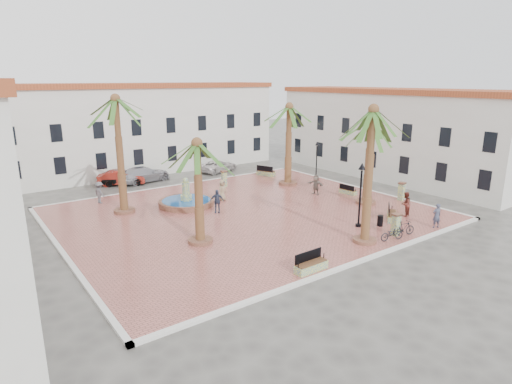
{
  "coord_description": "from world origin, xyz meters",
  "views": [
    {
      "loc": [
        -17.52,
        -25.45,
        10.0
      ],
      "look_at": [
        1.0,
        0.0,
        1.6
      ],
      "focal_mm": 30.0,
      "sensor_mm": 36.0,
      "label": 1
    }
  ],
  "objects_px": {
    "palm_ne": "(289,117)",
    "bench_s": "(311,266)",
    "bench_ne": "(266,173)",
    "car_red": "(121,178)",
    "car_silver": "(144,174)",
    "bench_e": "(348,191)",
    "bollard_n": "(224,178)",
    "palm_nw": "(116,111)",
    "bicycle_b": "(404,228)",
    "palm_sw": "(197,156)",
    "cyclist_b": "(405,204)",
    "pedestrian_fountain_a": "(222,190)",
    "pedestrian_east": "(316,185)",
    "palm_e": "(370,133)",
    "palm_s": "(373,124)",
    "cyclist_a": "(437,216)",
    "car_white": "(218,166)",
    "pedestrian_north": "(100,193)",
    "litter_bin": "(380,221)",
    "fountain": "(186,201)",
    "bench_se": "(392,216)",
    "pedestrian_fountain_b": "(217,201)",
    "lamppost_e": "(317,154)",
    "bicycle_a": "(392,234)",
    "car_black": "(122,177)",
    "lamppost_s": "(361,184)",
    "bollard_e": "(401,191)"
  },
  "relations": [
    {
      "from": "palm_ne",
      "to": "bench_s",
      "type": "height_order",
      "value": "palm_ne"
    },
    {
      "from": "palm_ne",
      "to": "bench_ne",
      "type": "distance_m",
      "value": 7.51
    },
    {
      "from": "car_red",
      "to": "car_silver",
      "type": "distance_m",
      "value": 2.25
    },
    {
      "from": "bench_e",
      "to": "bollard_n",
      "type": "distance_m",
      "value": 11.38
    },
    {
      "from": "palm_nw",
      "to": "bicycle_b",
      "type": "bearing_deg",
      "value": -50.36
    },
    {
      "from": "palm_sw",
      "to": "car_red",
      "type": "relative_size",
      "value": 1.48
    },
    {
      "from": "cyclist_b",
      "to": "bollard_n",
      "type": "bearing_deg",
      "value": -84.34
    },
    {
      "from": "palm_nw",
      "to": "pedestrian_fountain_a",
      "type": "distance_m",
      "value": 10.35
    },
    {
      "from": "palm_sw",
      "to": "pedestrian_east",
      "type": "bearing_deg",
      "value": 16.55
    },
    {
      "from": "palm_e",
      "to": "palm_ne",
      "type": "relative_size",
      "value": 0.9
    },
    {
      "from": "palm_s",
      "to": "car_silver",
      "type": "distance_m",
      "value": 25.24
    },
    {
      "from": "palm_sw",
      "to": "cyclist_a",
      "type": "relative_size",
      "value": 3.84
    },
    {
      "from": "cyclist_a",
      "to": "car_white",
      "type": "bearing_deg",
      "value": -63.03
    },
    {
      "from": "palm_nw",
      "to": "cyclist_b",
      "type": "distance_m",
      "value": 22.03
    },
    {
      "from": "bollard_n",
      "to": "cyclist_b",
      "type": "bearing_deg",
      "value": -68.45
    },
    {
      "from": "bench_ne",
      "to": "pedestrian_north",
      "type": "xyz_separation_m",
      "value": [
        -17.08,
        -0.19,
        0.59
      ]
    },
    {
      "from": "palm_ne",
      "to": "pedestrian_fountain_a",
      "type": "bearing_deg",
      "value": -172.62
    },
    {
      "from": "litter_bin",
      "to": "car_white",
      "type": "bearing_deg",
      "value": 88.62
    },
    {
      "from": "palm_s",
      "to": "palm_e",
      "type": "bearing_deg",
      "value": 39.59
    },
    {
      "from": "fountain",
      "to": "bench_se",
      "type": "distance_m",
      "value": 15.77
    },
    {
      "from": "bench_s",
      "to": "pedestrian_fountain_b",
      "type": "distance_m",
      "value": 11.72
    },
    {
      "from": "palm_s",
      "to": "lamppost_e",
      "type": "xyz_separation_m",
      "value": [
        9.82,
        14.58,
        -4.76
      ]
    },
    {
      "from": "bicycle_a",
      "to": "pedestrian_north",
      "type": "relative_size",
      "value": 0.92
    },
    {
      "from": "bicycle_b",
      "to": "bench_ne",
      "type": "bearing_deg",
      "value": 5.53
    },
    {
      "from": "palm_e",
      "to": "pedestrian_fountain_a",
      "type": "relative_size",
      "value": 4.0
    },
    {
      "from": "bench_e",
      "to": "car_black",
      "type": "distance_m",
      "value": 21.34
    },
    {
      "from": "palm_e",
      "to": "bicycle_b",
      "type": "relative_size",
      "value": 4.26
    },
    {
      "from": "bollard_n",
      "to": "car_silver",
      "type": "relative_size",
      "value": 0.28
    },
    {
      "from": "car_black",
      "to": "bench_s",
      "type": "bearing_deg",
      "value": -153.25
    },
    {
      "from": "fountain",
      "to": "bollard_n",
      "type": "height_order",
      "value": "fountain"
    },
    {
      "from": "fountain",
      "to": "pedestrian_east",
      "type": "bearing_deg",
      "value": -19.12
    },
    {
      "from": "palm_e",
      "to": "pedestrian_north",
      "type": "relative_size",
      "value": 3.89
    },
    {
      "from": "palm_ne",
      "to": "car_black",
      "type": "distance_m",
      "value": 16.99
    },
    {
      "from": "car_white",
      "to": "car_red",
      "type": "bearing_deg",
      "value": 74.76
    },
    {
      "from": "bench_se",
      "to": "bench_ne",
      "type": "distance_m",
      "value": 16.85
    },
    {
      "from": "palm_sw",
      "to": "car_black",
      "type": "relative_size",
      "value": 1.5
    },
    {
      "from": "palm_s",
      "to": "palm_e",
      "type": "height_order",
      "value": "palm_s"
    },
    {
      "from": "fountain",
      "to": "bench_s",
      "type": "height_order",
      "value": "fountain"
    },
    {
      "from": "palm_ne",
      "to": "car_black",
      "type": "xyz_separation_m",
      "value": [
        -12.64,
        9.74,
        -5.83
      ]
    },
    {
      "from": "lamppost_e",
      "to": "bollard_n",
      "type": "distance_m",
      "value": 9.91
    },
    {
      "from": "pedestrian_fountain_b",
      "to": "pedestrian_north",
      "type": "xyz_separation_m",
      "value": [
        -6.39,
        7.76,
        -0.01
      ]
    },
    {
      "from": "cyclist_a",
      "to": "car_silver",
      "type": "distance_m",
      "value": 27.19
    },
    {
      "from": "lamppost_e",
      "to": "cyclist_a",
      "type": "relative_size",
      "value": 2.19
    },
    {
      "from": "palm_s",
      "to": "pedestrian_east",
      "type": "xyz_separation_m",
      "value": [
        5.39,
        10.0,
        -6.41
      ]
    },
    {
      "from": "lamppost_e",
      "to": "pedestrian_fountain_a",
      "type": "distance_m",
      "value": 12.24
    },
    {
      "from": "palm_nw",
      "to": "cyclist_a",
      "type": "bearing_deg",
      "value": -44.89
    },
    {
      "from": "lamppost_e",
      "to": "cyclist_a",
      "type": "height_order",
      "value": "lamppost_e"
    },
    {
      "from": "lamppost_s",
      "to": "bollard_e",
      "type": "height_order",
      "value": "lamppost_s"
    },
    {
      "from": "palm_nw",
      "to": "lamppost_e",
      "type": "height_order",
      "value": "palm_nw"
    },
    {
      "from": "palm_sw",
      "to": "pedestrian_north",
      "type": "xyz_separation_m",
      "value": [
        -2.4,
        12.39,
        -4.51
      ]
    }
  ]
}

